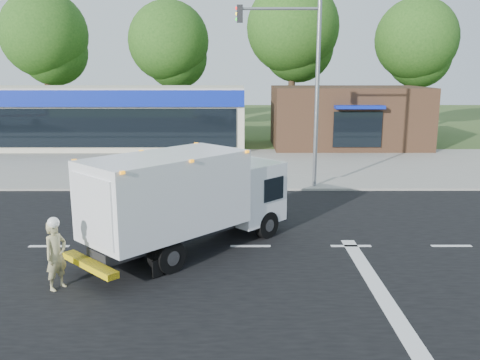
% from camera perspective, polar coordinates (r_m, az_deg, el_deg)
% --- Properties ---
extents(ground, '(120.00, 120.00, 0.00)m').
position_cam_1_polar(ground, '(15.25, 1.18, -7.48)').
color(ground, '#385123').
rests_on(ground, ground).
extents(road_asphalt, '(60.00, 14.00, 0.02)m').
position_cam_1_polar(road_asphalt, '(15.25, 1.18, -7.47)').
color(road_asphalt, black).
rests_on(road_asphalt, ground).
extents(sidewalk, '(60.00, 2.40, 0.12)m').
position_cam_1_polar(sidewalk, '(23.12, 0.72, -0.41)').
color(sidewalk, gray).
rests_on(sidewalk, ground).
extents(parking_apron, '(60.00, 9.00, 0.02)m').
position_cam_1_polar(parking_apron, '(28.81, 0.55, 2.06)').
color(parking_apron, gray).
rests_on(parking_apron, ground).
extents(lane_markings, '(55.20, 7.00, 0.01)m').
position_cam_1_polar(lane_markings, '(14.08, 6.88, -9.23)').
color(lane_markings, silver).
rests_on(lane_markings, road_asphalt).
extents(ems_box_truck, '(6.07, 6.16, 2.93)m').
position_cam_1_polar(ems_box_truck, '(14.45, -6.00, -1.66)').
color(ems_box_truck, black).
rests_on(ems_box_truck, ground).
extents(emergency_worker, '(0.65, 0.73, 1.79)m').
position_cam_1_polar(emergency_worker, '(12.94, -19.98, -7.81)').
color(emergency_worker, tan).
rests_on(emergency_worker, ground).
extents(retail_strip_mall, '(18.00, 6.20, 4.00)m').
position_cam_1_polar(retail_strip_mall, '(35.48, -14.36, 6.90)').
color(retail_strip_mall, beige).
rests_on(retail_strip_mall, ground).
extents(brown_storefront, '(10.00, 6.70, 4.00)m').
position_cam_1_polar(brown_storefront, '(35.24, 11.98, 6.96)').
color(brown_storefront, '#382316').
rests_on(brown_storefront, ground).
extents(traffic_signal_pole, '(3.51, 0.25, 8.00)m').
position_cam_1_polar(traffic_signal_pole, '(22.10, 7.02, 11.63)').
color(traffic_signal_pole, gray).
rests_on(traffic_signal_pole, ground).
extents(background_trees, '(36.77, 7.39, 12.10)m').
position_cam_1_polar(background_trees, '(42.56, -0.84, 15.37)').
color(background_trees, '#332114').
rests_on(background_trees, ground).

